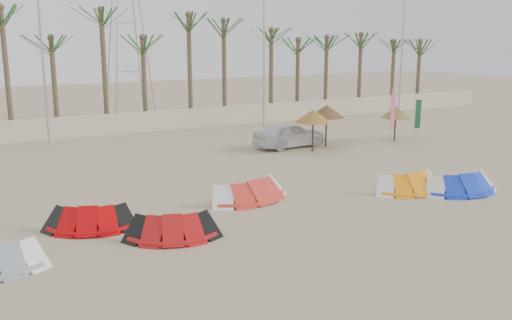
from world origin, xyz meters
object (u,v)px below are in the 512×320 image
kite_red_right (247,188)px  kite_orange (406,181)px  kite_blue (457,181)px  parasol_left (313,116)px  parasol_right (396,112)px  car (289,134)px  kite_red_left (87,216)px  parasol_mid (327,111)px  kite_red_mid (169,224)px

kite_red_right → kite_orange: same height
kite_blue → parasol_left: parasol_left is taller
kite_orange → kite_blue: (1.75, -1.04, 0.00)m
parasol_left → parasol_right: (6.08, 0.35, -0.23)m
kite_red_right → car: car is taller
kite_red_left → parasol_right: bearing=20.4°
kite_blue → parasol_right: 11.17m
kite_blue → parasol_left: size_ratio=1.48×
kite_red_left → parasol_mid: 16.93m
kite_orange → car: 10.03m
parasol_right → car: 6.75m
kite_red_left → kite_red_right: 6.27m
kite_red_left → kite_red_right: same height
parasol_left → car: 2.11m
parasol_left → car: size_ratio=0.54×
parasol_mid → car: 2.47m
car → parasol_left: bearing=-168.6°
kite_red_mid → kite_blue: (12.12, -0.44, 0.00)m
kite_red_left → parasol_right: 20.86m
kite_red_right → kite_red_left: bearing=-174.7°
kite_red_mid → kite_red_right: (4.13, 2.65, 0.00)m
kite_red_left → kite_orange: (12.48, -1.47, 0.00)m
kite_red_left → car: (12.97, 8.54, 0.31)m
kite_red_right → parasol_left: (7.19, 6.31, 1.53)m
kite_orange → parasol_left: 8.56m
kite_red_mid → parasol_right: (17.41, 9.32, 1.31)m
kite_red_mid → parasol_left: 14.53m
kite_blue → parasol_left: 9.56m
kite_red_left → kite_blue: (14.23, -2.51, 0.00)m
car → kite_orange: bearing=172.8°
kite_red_right → car: bearing=49.8°
kite_red_left → kite_orange: 12.56m
kite_red_left → kite_orange: same height
kite_red_mid → car: (10.86, 10.62, 0.31)m
car → parasol_right: bearing=-105.6°
kite_orange → parasol_right: 11.28m
kite_red_right → parasol_mid: size_ratio=1.58×
kite_red_mid → kite_red_right: bearing=32.7°
kite_red_right → parasol_mid: (8.69, 7.22, 1.59)m
kite_red_left → kite_orange: bearing=-6.7°
kite_red_mid → kite_blue: bearing=-2.1°
parasol_mid → car: parasol_mid is taller
parasol_left → kite_red_right: bearing=-138.7°
kite_blue → parasol_right: parasol_right is taller
parasol_right → car: size_ratio=0.49×
kite_orange → kite_blue: size_ratio=0.93×
kite_red_left → parasol_mid: size_ratio=1.40×
kite_orange → kite_red_right: bearing=161.8°
kite_red_mid → car: 15.19m
parasol_mid → parasol_right: bearing=-6.9°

